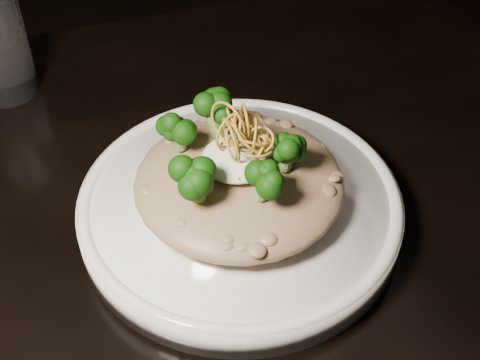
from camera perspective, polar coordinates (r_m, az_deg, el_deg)
name	(u,v)px	position (r m, az deg, el deg)	size (l,w,h in m)	color
table	(163,290)	(0.71, -6.57, -9.34)	(1.10, 0.80, 0.75)	black
plate	(240,209)	(0.64, 0.00, -2.52)	(0.31, 0.31, 0.03)	white
risotto	(239,182)	(0.61, -0.07, -0.17)	(0.19, 0.19, 0.04)	brown
broccoli	(234,144)	(0.58, -0.47, 3.06)	(0.15, 0.15, 0.06)	black
cheese	(237,159)	(0.59, -0.24, 1.84)	(0.06, 0.06, 0.02)	white
shallots	(243,130)	(0.58, 0.27, 4.25)	(0.06, 0.06, 0.04)	olive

